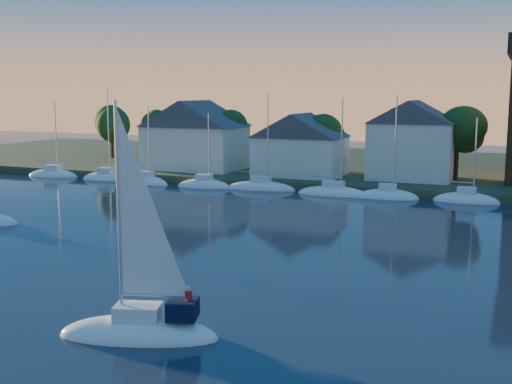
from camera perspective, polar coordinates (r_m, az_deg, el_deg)
The scene contains 9 objects.
ground at distance 32.66m, azimuth -19.83°, elevation -12.81°, with size 260.00×260.00×0.00m, color black.
shoreline_land at distance 100.00m, azimuth 10.56°, elevation 1.96°, with size 160.00×50.00×2.00m, color #303921.
wooden_dock at distance 77.87m, azimuth 6.92°, elevation 0.11°, with size 120.00×3.00×1.00m, color brown.
clubhouse_west at distance 91.07m, azimuth -5.42°, elevation 5.15°, with size 13.65×9.45×9.64m.
clubhouse_centre at distance 83.81m, azimuth 3.97°, elevation 4.31°, with size 11.55×8.40×8.08m.
clubhouse_east at distance 82.30m, azimuth 13.73°, elevation 4.59°, with size 10.50×8.40×9.80m.
tree_line at distance 87.28m, azimuth 10.28°, elevation 5.71°, with size 93.40×5.40×8.90m.
moored_fleet at distance 76.23m, azimuth 3.41°, elevation 0.04°, with size 79.50×2.40×12.05m.
hero_sailboat at distance 32.16m, azimuth -10.18°, elevation -11.72°, with size 8.26×4.79×12.53m.
Camera 1 is at (21.02, -22.05, 11.78)m, focal length 45.00 mm.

